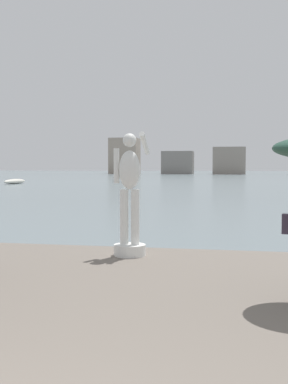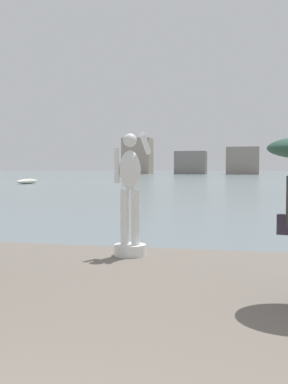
% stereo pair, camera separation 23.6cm
% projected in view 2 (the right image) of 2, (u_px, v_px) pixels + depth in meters
% --- Properties ---
extents(ground_plane, '(400.00, 400.00, 0.00)m').
position_uv_depth(ground_plane, '(228.00, 190.00, 40.59)').
color(ground_plane, slate).
extents(pier, '(7.52, 10.93, 0.40)m').
position_uv_depth(pier, '(31.00, 380.00, 3.98)').
color(pier, '#70665B').
rests_on(pier, ground).
extents(statue_white_figure, '(0.58, 0.85, 2.21)m').
position_uv_depth(statue_white_figure, '(130.00, 203.00, 8.46)').
color(statue_white_figure, white).
rests_on(statue_white_figure, pier).
extents(boat_near, '(1.30, 4.49, 0.57)m').
position_uv_depth(boat_near, '(27.00, 181.00, 55.78)').
color(boat_near, silver).
rests_on(boat_near, ground).
extents(distant_skyline, '(71.40, 11.73, 11.84)m').
position_uv_depth(distant_skyline, '(249.00, 158.00, 127.89)').
color(distant_skyline, gray).
rests_on(distant_skyline, ground).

